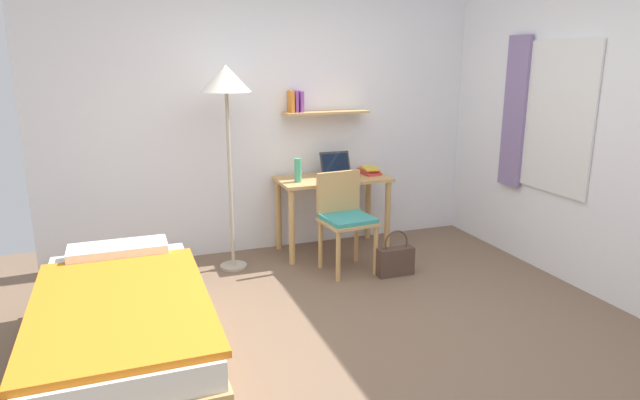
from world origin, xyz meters
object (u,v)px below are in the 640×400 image
standing_lamp (226,89)px  handbag (395,260)px  desk (333,192)px  laptop (337,170)px  desk_chair (345,216)px  water_bottle (298,170)px  book_stack (369,171)px  bed (124,329)px

standing_lamp → handbag: (1.28, -0.66, -1.44)m
desk → standing_lamp: (-1.00, -0.12, 0.99)m
standing_lamp → laptop: standing_lamp is taller
desk_chair → laptop: laptop is taller
water_bottle → book_stack: 0.77m
desk → water_bottle: (-0.37, -0.07, 0.25)m
desk → laptop: laptop is taller
desk → bed: bearing=-142.5°
water_bottle → book_stack: (0.76, 0.09, -0.08)m
standing_lamp → desk_chair: bearing=-21.7°
water_bottle → desk_chair: bearing=-55.2°
desk_chair → book_stack: bearing=47.7°
desk → laptop: size_ratio=3.48×
desk_chair → standing_lamp: 1.48m
desk_chair → water_bottle: water_bottle is taller
book_stack → handbag: book_stack is taller
standing_lamp → handbag: 2.04m
handbag → bed: bearing=-162.3°
laptop → handbag: (0.22, -0.83, -0.65)m
book_stack → standing_lamp: bearing=-174.1°
bed → laptop: (2.01, 1.55, 0.55)m
water_bottle → handbag: size_ratio=0.53×
book_stack → handbag: bearing=-97.9°
book_stack → water_bottle: bearing=-173.2°
desk → handbag: size_ratio=2.59×
bed → water_bottle: size_ratio=8.80×
bed → water_bottle: bearing=42.0°
desk → water_bottle: size_ratio=4.89×
standing_lamp → handbag: bearing=-27.3°
laptop → water_bottle: laptop is taller
handbag → laptop: bearing=104.7°
standing_lamp → water_bottle: 0.98m
desk_chair → handbag: (0.35, -0.29, -0.36)m
laptop → book_stack: bearing=-4.9°
bed → laptop: laptop is taller
laptop → book_stack: (0.33, -0.03, -0.02)m
laptop → book_stack: size_ratio=1.25×
laptop → water_bottle: size_ratio=1.41×
bed → standing_lamp: size_ratio=1.07×
water_bottle → handbag: water_bottle is taller
desk → handbag: (0.28, -0.78, -0.45)m
desk_chair → laptop: bearing=75.9°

